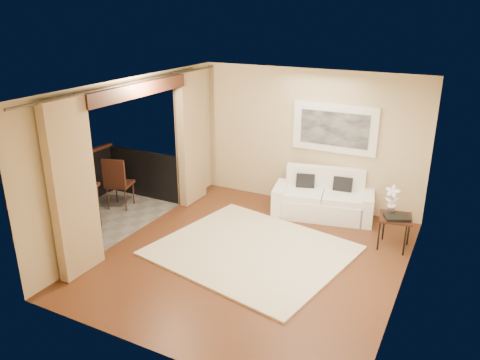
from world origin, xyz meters
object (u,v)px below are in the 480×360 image
Objects in this scene: orchid at (392,199)px; balcony_chair_near at (78,188)px; bistro_table at (73,192)px; balcony_chair_far at (117,180)px; sofa at (323,199)px; side_table at (396,220)px; ice_bucket at (74,179)px.

orchid is 0.43× the size of balcony_chair_near.
balcony_chair_far reaches higher than bistro_table.
balcony_chair_far is at bearing -168.47° from orchid.
balcony_chair_far is at bearing 88.16° from bistro_table.
orchid is (1.33, -0.56, 0.47)m from sofa.
balcony_chair_far is (-3.67, -1.58, 0.30)m from sofa.
side_table is at bearing -53.66° from orchid.
ice_bucket is (-0.11, 0.14, 0.18)m from bistro_table.
balcony_chair_near is (-0.32, -0.70, 0.01)m from balcony_chair_far.
balcony_chair_near is at bearing 128.08° from ice_bucket.
sofa is at bearing -172.19° from balcony_chair_far.
balcony_chair_near reaches higher than orchid.
balcony_chair_far is 0.98m from ice_bucket.
side_table is at bearing 174.09° from balcony_chair_far.
balcony_chair_near reaches higher than sofa.
sofa is at bearing 35.53° from bistro_table.
bistro_table is 4.27× the size of ice_bucket.
balcony_chair_far is at bearing -170.44° from side_table.
ice_bucket is (-0.14, -0.93, 0.30)m from balcony_chair_far.
side_table is 0.57× the size of balcony_chair_far.
ice_bucket is at bearing 65.98° from balcony_chair_far.
orchid is at bearing -1.32° from balcony_chair_near.
bistro_table reaches higher than side_table.
orchid is 5.59m from balcony_chair_near.
sofa is 4.01m from balcony_chair_far.
sofa is at bearing 157.17° from orchid.
orchid is 5.45m from bistro_table.
balcony_chair_near is at bearing -162.27° from sofa.
balcony_chair_far is 0.98× the size of balcony_chair_near.
balcony_chair_near is (-0.28, 0.37, -0.11)m from bistro_table.
orchid is at bearing 20.74° from ice_bucket.
orchid is at bearing 22.50° from bistro_table.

